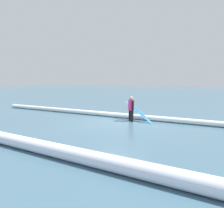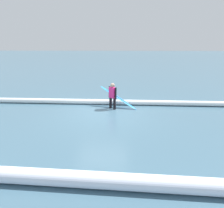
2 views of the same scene
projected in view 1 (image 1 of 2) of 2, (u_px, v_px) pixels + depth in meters
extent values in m
plane|color=#3E5F72|center=(116.00, 123.00, 11.38)|extent=(131.51, 131.51, 0.00)
cylinder|color=black|center=(130.00, 116.00, 11.97)|extent=(0.14, 0.14, 0.59)
cylinder|color=black|center=(132.00, 116.00, 11.71)|extent=(0.14, 0.14, 0.59)
cube|color=#D82672|center=(131.00, 105.00, 11.78)|extent=(0.39, 0.38, 0.54)
sphere|color=gray|center=(131.00, 98.00, 11.74)|extent=(0.22, 0.22, 0.22)
cylinder|color=black|center=(129.00, 105.00, 11.99)|extent=(0.09, 0.23, 0.58)
cylinder|color=black|center=(133.00, 106.00, 11.58)|extent=(0.09, 0.13, 0.58)
ellipsoid|color=#268CE5|center=(138.00, 112.00, 11.96)|extent=(2.03, 1.11, 1.06)
ellipsoid|color=black|center=(138.00, 111.00, 11.96)|extent=(1.58, 0.79, 0.86)
cylinder|color=white|center=(175.00, 120.00, 11.43)|extent=(25.94, 0.86, 0.28)
cylinder|color=white|center=(2.00, 138.00, 7.66)|extent=(22.65, 1.62, 0.41)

